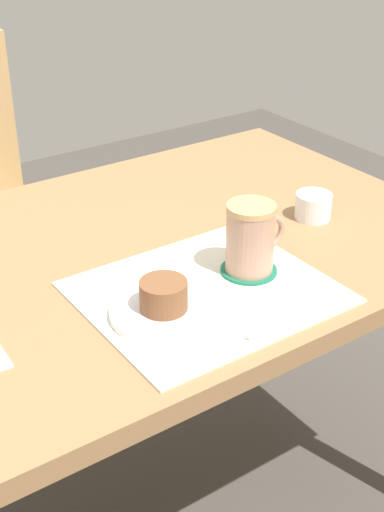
{
  "coord_description": "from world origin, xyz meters",
  "views": [
    {
      "loc": [
        -0.51,
        -0.97,
        1.31
      ],
      "look_at": [
        0.06,
        -0.15,
        0.75
      ],
      "focal_mm": 50.0,
      "sensor_mm": 36.0,
      "label": 1
    }
  ],
  "objects_px": {
    "coffee_mug": "(251,237)",
    "sugar_bowl": "(313,206)",
    "pastry": "(163,295)",
    "dining_table": "(116,292)",
    "pastry_plate": "(164,311)"
  },
  "relations": [
    {
      "from": "coffee_mug",
      "to": "pastry",
      "type": "bearing_deg",
      "value": -171.57
    },
    {
      "from": "dining_table",
      "to": "pastry_plate",
      "type": "xyz_separation_m",
      "value": [
        -0.03,
        -0.21,
        0.08
      ]
    },
    {
      "from": "pastry",
      "to": "coffee_mug",
      "type": "relative_size",
      "value": 0.62
    },
    {
      "from": "coffee_mug",
      "to": "sugar_bowl",
      "type": "relative_size",
      "value": 1.68
    },
    {
      "from": "dining_table",
      "to": "sugar_bowl",
      "type": "bearing_deg",
      "value": -12.12
    },
    {
      "from": "pastry_plate",
      "to": "coffee_mug",
      "type": "distance_m",
      "value": 0.2
    },
    {
      "from": "pastry_plate",
      "to": "sugar_bowl",
      "type": "height_order",
      "value": "sugar_bowl"
    },
    {
      "from": "coffee_mug",
      "to": "pastry_plate",
      "type": "bearing_deg",
      "value": -171.57
    },
    {
      "from": "dining_table",
      "to": "pastry_plate",
      "type": "relative_size",
      "value": 7.77
    },
    {
      "from": "pastry",
      "to": "coffee_mug",
      "type": "xyz_separation_m",
      "value": [
        0.19,
        0.03,
        0.03
      ]
    },
    {
      "from": "coffee_mug",
      "to": "sugar_bowl",
      "type": "distance_m",
      "value": 0.26
    },
    {
      "from": "pastry",
      "to": "sugar_bowl",
      "type": "xyz_separation_m",
      "value": [
        0.42,
        0.12,
        -0.01
      ]
    },
    {
      "from": "pastry_plate",
      "to": "dining_table",
      "type": "bearing_deg",
      "value": 82.09
    },
    {
      "from": "pastry",
      "to": "sugar_bowl",
      "type": "relative_size",
      "value": 1.04
    },
    {
      "from": "pastry",
      "to": "sugar_bowl",
      "type": "bearing_deg",
      "value": 16.37
    }
  ]
}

